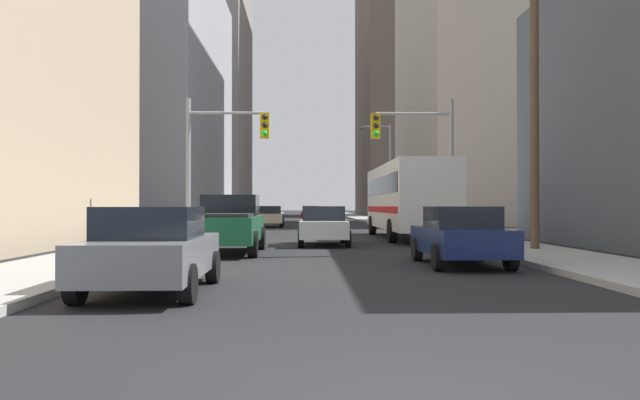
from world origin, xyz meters
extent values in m
cube|color=#9E9E99|center=(-6.47, 50.00, 0.07)|extent=(3.15, 160.00, 0.15)
cube|color=#9E9E99|center=(6.47, 50.00, 0.07)|extent=(3.15, 160.00, 0.15)
cube|color=silver|center=(4.12, 24.07, 1.95)|extent=(2.55, 11.51, 2.90)
cube|color=black|center=(2.86, 24.07, 2.47)|extent=(0.07, 10.58, 0.80)
cube|color=red|center=(2.86, 24.07, 1.37)|extent=(0.07, 10.58, 0.28)
cylinder|color=black|center=(2.95, 28.10, 0.50)|extent=(0.32, 1.00, 1.00)
cylinder|color=black|center=(5.30, 28.10, 0.50)|extent=(0.32, 1.00, 1.00)
cylinder|color=black|center=(2.95, 20.85, 0.50)|extent=(0.32, 1.00, 1.00)
cylinder|color=black|center=(5.30, 20.85, 0.50)|extent=(0.32, 1.00, 1.00)
cube|color=#195938|center=(-3.18, 15.34, 0.80)|extent=(2.01, 5.40, 0.80)
cube|color=black|center=(-3.18, 16.31, 1.55)|extent=(1.80, 1.80, 0.70)
cube|color=black|center=(-3.18, 13.99, 1.25)|extent=(1.76, 2.38, 0.10)
cylinder|color=black|center=(-4.14, 17.07, 0.40)|extent=(0.28, 0.80, 0.80)
cylinder|color=black|center=(-2.22, 17.07, 0.40)|extent=(0.28, 0.80, 0.80)
cylinder|color=black|center=(-4.14, 13.61, 0.40)|extent=(0.28, 0.80, 0.80)
cylinder|color=black|center=(-2.22, 13.61, 0.40)|extent=(0.28, 0.80, 0.80)
cube|color=slate|center=(-3.40, 6.28, 0.65)|extent=(1.84, 4.22, 0.65)
cube|color=black|center=(-3.40, 6.13, 1.25)|extent=(1.60, 1.92, 0.55)
cylinder|color=black|center=(-4.26, 7.62, 0.32)|extent=(0.22, 0.64, 0.64)
cylinder|color=black|center=(-2.53, 7.62, 0.32)|extent=(0.22, 0.64, 0.64)
cylinder|color=black|center=(-4.26, 4.93, 0.32)|extent=(0.22, 0.64, 0.64)
cylinder|color=black|center=(-2.53, 4.93, 0.32)|extent=(0.22, 0.64, 0.64)
cube|color=#141E4C|center=(3.29, 11.06, 0.65)|extent=(1.83, 4.21, 0.65)
cube|color=black|center=(3.29, 10.91, 1.25)|extent=(1.60, 1.91, 0.55)
cylinder|color=black|center=(2.42, 12.40, 0.32)|extent=(0.22, 0.64, 0.64)
cylinder|color=black|center=(4.15, 12.40, 0.32)|extent=(0.22, 0.64, 0.64)
cylinder|color=black|center=(2.42, 9.72, 0.32)|extent=(0.22, 0.64, 0.64)
cylinder|color=black|center=(4.15, 9.72, 0.32)|extent=(0.22, 0.64, 0.64)
cube|color=white|center=(0.05, 19.36, 0.65)|extent=(1.86, 4.23, 0.65)
cube|color=black|center=(0.05, 19.21, 1.25)|extent=(1.61, 1.92, 0.55)
cylinder|color=black|center=(-0.82, 20.71, 0.32)|extent=(0.22, 0.64, 0.64)
cylinder|color=black|center=(0.91, 20.71, 0.32)|extent=(0.22, 0.64, 0.64)
cylinder|color=black|center=(-0.82, 18.02, 0.32)|extent=(0.22, 0.64, 0.64)
cylinder|color=black|center=(0.91, 18.02, 0.32)|extent=(0.22, 0.64, 0.64)
cube|color=#C6B793|center=(-3.13, 40.31, 0.65)|extent=(1.92, 4.25, 0.65)
cube|color=black|center=(-3.13, 40.16, 1.25)|extent=(1.64, 1.94, 0.55)
cylinder|color=black|center=(-3.99, 41.65, 0.32)|extent=(0.22, 0.64, 0.64)
cylinder|color=black|center=(-2.26, 41.65, 0.32)|extent=(0.22, 0.64, 0.64)
cylinder|color=black|center=(-3.99, 38.96, 0.32)|extent=(0.22, 0.64, 0.64)
cylinder|color=black|center=(-2.26, 38.96, 0.32)|extent=(0.22, 0.64, 0.64)
cube|color=maroon|center=(0.03, 55.76, 0.65)|extent=(1.91, 4.24, 0.65)
cube|color=black|center=(0.03, 55.61, 1.25)|extent=(1.63, 1.94, 0.55)
cylinder|color=black|center=(-0.84, 57.11, 0.32)|extent=(0.22, 0.64, 0.64)
cylinder|color=black|center=(0.89, 57.11, 0.32)|extent=(0.22, 0.64, 0.64)
cylinder|color=black|center=(-0.84, 54.42, 0.32)|extent=(0.22, 0.64, 0.64)
cylinder|color=black|center=(0.89, 54.42, 0.32)|extent=(0.22, 0.64, 0.64)
cylinder|color=gray|center=(-5.49, 21.11, 3.00)|extent=(0.18, 0.18, 6.00)
cylinder|color=gray|center=(-3.91, 21.11, 5.40)|extent=(3.16, 0.12, 0.12)
cube|color=gold|center=(-2.33, 21.11, 4.88)|extent=(0.38, 0.30, 1.05)
sphere|color=black|center=(-2.33, 20.94, 5.21)|extent=(0.24, 0.24, 0.24)
sphere|color=black|center=(-2.33, 20.94, 4.88)|extent=(0.24, 0.24, 0.24)
sphere|color=#19D833|center=(-2.33, 20.94, 4.54)|extent=(0.24, 0.24, 0.24)
cylinder|color=gray|center=(5.49, 21.11, 3.00)|extent=(0.18, 0.18, 6.00)
cylinder|color=gray|center=(3.89, 21.11, 5.40)|extent=(3.20, 0.12, 0.12)
cube|color=gold|center=(2.29, 21.11, 4.88)|extent=(0.38, 0.30, 1.05)
sphere|color=black|center=(2.29, 20.94, 5.21)|extent=(0.24, 0.24, 0.24)
sphere|color=black|center=(2.29, 20.94, 4.88)|extent=(0.24, 0.24, 0.24)
sphere|color=#19D833|center=(2.29, 20.94, 4.54)|extent=(0.24, 0.24, 0.24)
cylinder|color=brown|center=(6.78, 15.17, 4.87)|extent=(0.28, 0.28, 9.75)
cylinder|color=gray|center=(5.59, 40.24, 3.75)|extent=(0.16, 0.16, 7.50)
cylinder|color=gray|center=(4.61, 40.24, 7.30)|extent=(1.97, 0.10, 0.10)
ellipsoid|color=#4C4C51|center=(3.62, 40.24, 7.20)|extent=(0.56, 0.32, 0.20)
cube|color=#93939E|center=(-17.33, 50.61, 11.14)|extent=(17.57, 25.89, 22.28)
cube|color=#B7A893|center=(17.06, 49.62, 16.82)|extent=(16.34, 20.50, 33.64)
cube|color=#66564C|center=(19.63, 92.15, 24.76)|extent=(22.34, 24.69, 49.51)
camera|label=1|loc=(-0.74, -4.80, 1.54)|focal=34.95mm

